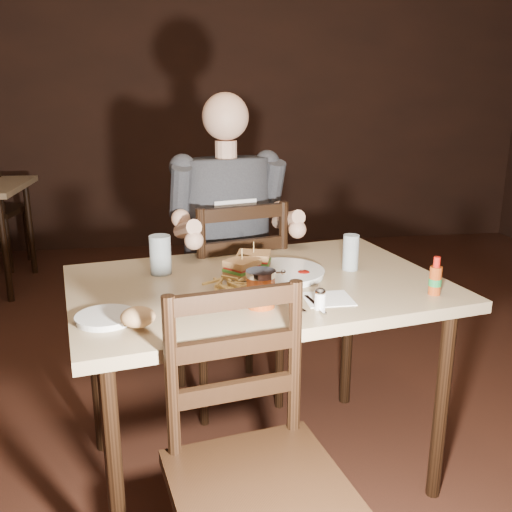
{
  "coord_description": "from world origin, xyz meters",
  "views": [
    {
      "loc": [
        -0.28,
        -1.75,
        1.42
      ],
      "look_at": [
        -0.0,
        0.17,
        0.85
      ],
      "focal_mm": 40.0,
      "sensor_mm": 36.0,
      "label": 1
    }
  ],
  "objects": [
    {
      "name": "fries_pile",
      "position": [
        -0.09,
        0.03,
        0.8
      ],
      "size": [
        0.26,
        0.2,
        0.04
      ],
      "primitive_type": null,
      "rotation": [
        0.0,
        0.0,
        0.19
      ],
      "color": "tan",
      "rests_on": "dinner_plate"
    },
    {
      "name": "ketchup_dollop",
      "position": [
        0.17,
        0.14,
        0.79
      ],
      "size": [
        0.05,
        0.05,
        0.01
      ],
      "primitive_type": "ellipsoid",
      "rotation": [
        0.0,
        0.0,
        0.19
      ],
      "color": "maroon",
      "rests_on": "dinner_plate"
    },
    {
      "name": "chair_far",
      "position": [
        -0.06,
        0.69,
        0.48
      ],
      "size": [
        0.56,
        0.59,
        0.97
      ],
      "primitive_type": null,
      "rotation": [
        0.0,
        0.0,
        3.4
      ],
      "color": "black",
      "rests_on": "ground"
    },
    {
      "name": "bread_roll",
      "position": [
        -0.39,
        -0.25,
        0.81
      ],
      "size": [
        0.11,
        0.1,
        0.06
      ],
      "primitive_type": "ellipsoid",
      "rotation": [
        0.0,
        0.0,
        0.19
      ],
      "color": "tan",
      "rests_on": "side_plate"
    },
    {
      "name": "napkin",
      "position": [
        0.2,
        -0.08,
        0.77
      ],
      "size": [
        0.15,
        0.14,
        0.0
      ],
      "primitive_type": "cube",
      "rotation": [
        0.0,
        0.0,
        0.01
      ],
      "color": "white",
      "rests_on": "main_table"
    },
    {
      "name": "hot_sauce",
      "position": [
        0.55,
        -0.09,
        0.83
      ],
      "size": [
        0.05,
        0.05,
        0.13
      ],
      "primitive_type": null,
      "rotation": [
        0.0,
        0.0,
        0.19
      ],
      "color": "#8E3510",
      "rests_on": "main_table"
    },
    {
      "name": "dinner_plate",
      "position": [
        0.09,
        0.18,
        0.78
      ],
      "size": [
        0.35,
        0.35,
        0.02
      ],
      "primitive_type": "cylinder",
      "rotation": [
        0.0,
        0.0,
        0.19
      ],
      "color": "white",
      "rests_on": "main_table"
    },
    {
      "name": "side_plate",
      "position": [
        -0.49,
        -0.16,
        0.78
      ],
      "size": [
        0.2,
        0.2,
        0.01
      ],
      "primitive_type": "cylinder",
      "rotation": [
        0.0,
        0.0,
        0.19
      ],
      "color": "white",
      "rests_on": "main_table"
    },
    {
      "name": "chair_near",
      "position": [
        -0.1,
        -0.56,
        0.46
      ],
      "size": [
        0.51,
        0.54,
        0.93
      ],
      "primitive_type": null,
      "rotation": [
        0.0,
        0.0,
        0.19
      ],
      "color": "black",
      "rests_on": "ground"
    },
    {
      "name": "glass_right",
      "position": [
        0.36,
        0.21,
        0.84
      ],
      "size": [
        0.07,
        0.07,
        0.13
      ],
      "primitive_type": "cylinder",
      "rotation": [
        0.0,
        0.0,
        0.19
      ],
      "color": "silver",
      "rests_on": "main_table"
    },
    {
      "name": "syrup_dispenser",
      "position": [
        -0.03,
        -0.11,
        0.83
      ],
      "size": [
        0.11,
        0.11,
        0.12
      ],
      "primitive_type": null,
      "rotation": [
        0.0,
        0.0,
        0.19
      ],
      "color": "#8E3510",
      "rests_on": "main_table"
    },
    {
      "name": "salt_shaker",
      "position": [
        0.15,
        -0.16,
        0.8
      ],
      "size": [
        0.04,
        0.04,
        0.06
      ],
      "primitive_type": null,
      "rotation": [
        0.0,
        0.0,
        0.19
      ],
      "color": "white",
      "rests_on": "main_table"
    },
    {
      "name": "sandwich_right",
      "position": [
        -0.05,
        0.14,
        0.83
      ],
      "size": [
        0.14,
        0.14,
        0.1
      ],
      "primitive_type": null,
      "rotation": [
        0.0,
        0.0,
        0.73
      ],
      "color": "#B8854B",
      "rests_on": "dinner_plate"
    },
    {
      "name": "main_table",
      "position": [
        -0.0,
        0.12,
        0.69
      ],
      "size": [
        1.42,
        1.08,
        0.77
      ],
      "rotation": [
        0.0,
        0.0,
        0.19
      ],
      "color": "tan",
      "rests_on": "ground"
    },
    {
      "name": "glass_left",
      "position": [
        -0.34,
        0.26,
        0.84
      ],
      "size": [
        0.09,
        0.09,
        0.14
      ],
      "primitive_type": "cylinder",
      "rotation": [
        0.0,
        0.0,
        0.19
      ],
      "color": "silver",
      "rests_on": "main_table"
    },
    {
      "name": "sandwich_left",
      "position": [
        -0.0,
        0.23,
        0.84
      ],
      "size": [
        0.14,
        0.12,
        0.1
      ],
      "primitive_type": null,
      "rotation": [
        0.0,
        0.0,
        -0.26
      ],
      "color": "#B8854B",
      "rests_on": "dinner_plate"
    },
    {
      "name": "knife",
      "position": [
        0.07,
        -0.1,
        0.78
      ],
      "size": [
        0.07,
        0.18,
        0.0
      ],
      "primitive_type": "cube",
      "rotation": [
        0.0,
        0.0,
        0.33
      ],
      "color": "silver",
      "rests_on": "napkin"
    },
    {
      "name": "room_shell",
      "position": [
        0.0,
        0.0,
        1.4
      ],
      "size": [
        7.0,
        7.0,
        7.0
      ],
      "color": "black",
      "rests_on": "ground"
    },
    {
      "name": "fork",
      "position": [
        0.14,
        -0.14,
        0.78
      ],
      "size": [
        0.03,
        0.16,
        0.0
      ],
      "primitive_type": "cube",
      "rotation": [
        0.0,
        0.0,
        0.14
      ],
      "color": "silver",
      "rests_on": "napkin"
    },
    {
      "name": "diner",
      "position": [
        -0.05,
        0.64,
        0.95
      ],
      "size": [
        0.61,
        0.53,
        0.91
      ],
      "primitive_type": null,
      "rotation": [
        0.0,
        0.0,
        0.26
      ],
      "color": "#313336",
      "rests_on": "chair_far"
    }
  ]
}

